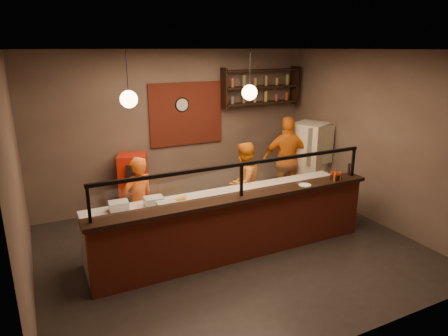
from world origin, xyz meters
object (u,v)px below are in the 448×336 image
pepper_mill (349,169)px  condiment_caddy (336,177)px  wall_clock (182,105)px  cook_right (287,160)px  red_cooler (134,185)px  pizza_dough (248,190)px  cook_mid (244,183)px  fridge (309,161)px  cook_left (139,202)px

pepper_mill → condiment_caddy: bearing=-163.9°
wall_clock → cook_right: 2.51m
wall_clock → pepper_mill: bearing=-52.1°
red_cooler → pizza_dough: bearing=-33.6°
cook_mid → fridge: bearing=168.8°
condiment_caddy → wall_clock: bearing=121.4°
cook_left → pizza_dough: size_ratio=3.04×
red_cooler → cook_right: bearing=5.4°
red_cooler → pepper_mill: size_ratio=5.96×
cook_left → pepper_mill: bearing=143.1°
cook_left → fridge: fridge is taller
fridge → red_cooler: size_ratio=1.35×
cook_mid → pepper_mill: bearing=116.9°
pizza_dough → red_cooler: bearing=127.6°
wall_clock → pepper_mill: (2.10, -2.70, -0.93)m
cook_mid → cook_right: cook_right is taller
cook_right → fridge: size_ratio=1.10×
red_cooler → condiment_caddy: (2.89, -2.50, 0.48)m
cook_mid → red_cooler: cook_mid is taller
cook_right → pepper_mill: size_ratio=8.86×
cook_left → cook_mid: bearing=163.1°
wall_clock → pizza_dough: 2.56m
fridge → cook_right: bearing=151.6°
cook_left → condiment_caddy: 3.35m
red_cooler → pepper_mill: 4.08m
fridge → pizza_dough: fridge is taller
condiment_caddy → pepper_mill: pepper_mill is taller
cook_right → wall_clock: bearing=-5.3°
pizza_dough → cook_right: bearing=36.1°
pizza_dough → pepper_mill: pepper_mill is taller
cook_mid → pizza_dough: bearing=42.1°
fridge → pizza_dough: 2.47m
red_cooler → pepper_mill: bearing=-17.3°
fridge → red_cooler: (-3.67, 0.78, -0.22)m
cook_left → cook_right: size_ratio=0.83×
wall_clock → red_cooler: bearing=-165.2°
cook_mid → condiment_caddy: 1.71m
wall_clock → pepper_mill: size_ratio=1.43×
cook_mid → cook_right: bearing=175.2°
red_cooler → fridge: bearing=6.8°
cook_mid → fridge: 1.91m
pizza_dough → cook_mid: bearing=66.3°
pizza_dough → condiment_caddy: (1.40, -0.56, 0.20)m
wall_clock → condiment_caddy: bearing=-58.6°
condiment_caddy → pizza_dough: bearing=158.0°
cook_left → pepper_mill: 3.69m
fridge → condiment_caddy: fridge is taller
wall_clock → cook_right: size_ratio=0.16×
wall_clock → cook_left: bearing=-130.9°
cook_mid → fridge: size_ratio=0.92×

